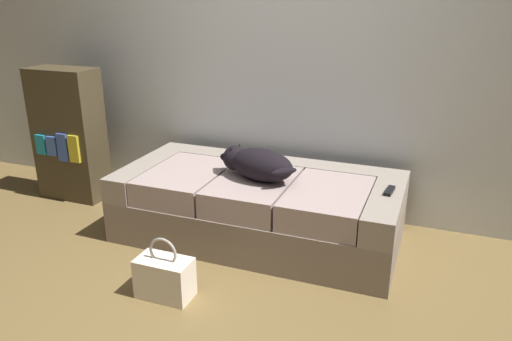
{
  "coord_description": "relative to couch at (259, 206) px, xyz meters",
  "views": [
    {
      "loc": [
        1.14,
        -1.95,
        1.68
      ],
      "look_at": [
        0.0,
        1.01,
        0.53
      ],
      "focal_mm": 34.76,
      "sensor_mm": 36.0,
      "label": 1
    }
  ],
  "objects": [
    {
      "name": "handbag",
      "position": [
        -0.24,
        -0.89,
        -0.11
      ],
      "size": [
        0.32,
        0.18,
        0.38
      ],
      "color": "silver",
      "rests_on": "ground"
    },
    {
      "name": "bookshelf",
      "position": [
        -1.75,
        0.14,
        0.31
      ],
      "size": [
        0.56,
        0.3,
        1.1
      ],
      "color": "#423723",
      "rests_on": "ground"
    },
    {
      "name": "dog_dark",
      "position": [
        0.01,
        -0.07,
        0.35
      ],
      "size": [
        0.62,
        0.37,
        0.21
      ],
      "color": "black",
      "rests_on": "couch"
    },
    {
      "name": "couch",
      "position": [
        0.0,
        0.0,
        0.0
      ],
      "size": [
        1.96,
        0.94,
        0.48
      ],
      "color": "gray",
      "rests_on": "ground"
    },
    {
      "name": "ground_plane",
      "position": [
        0.0,
        -1.07,
        -0.24
      ],
      "size": [
        10.0,
        10.0,
        0.0
      ],
      "primitive_type": "plane",
      "color": "brown"
    },
    {
      "name": "back_wall",
      "position": [
        0.0,
        0.63,
        1.16
      ],
      "size": [
        6.4,
        0.1,
        2.8
      ],
      "primitive_type": "cube",
      "color": "silver",
      "rests_on": "ground"
    },
    {
      "name": "tv_remote",
      "position": [
        0.89,
        0.0,
        0.25
      ],
      "size": [
        0.06,
        0.15,
        0.02
      ],
      "primitive_type": "cube",
      "rotation": [
        0.0,
        0.0,
        -0.1
      ],
      "color": "black",
      "rests_on": "couch"
    }
  ]
}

